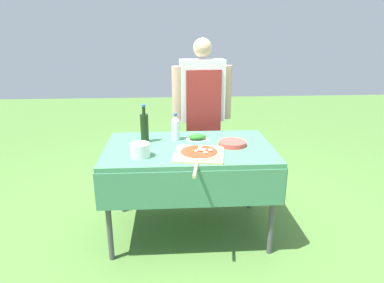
# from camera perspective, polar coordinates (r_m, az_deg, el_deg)

# --- Properties ---
(ground_plane) EXTENTS (12.00, 12.00, 0.00)m
(ground_plane) POSITION_cam_1_polar(r_m,az_deg,el_deg) (3.07, -0.50, -14.46)
(ground_plane) COLOR #517F38
(prep_table) EXTENTS (1.35, 0.85, 0.77)m
(prep_table) POSITION_cam_1_polar(r_m,az_deg,el_deg) (2.76, -0.54, -2.39)
(prep_table) COLOR #478960
(prep_table) RESTS_ON ground
(person_cook) EXTENTS (0.59, 0.23, 1.58)m
(person_cook) POSITION_cam_1_polar(r_m,az_deg,el_deg) (3.42, 1.67, 5.98)
(person_cook) COLOR #4C4C51
(person_cook) RESTS_ON ground
(pizza_on_peel) EXTENTS (0.42, 0.63, 0.05)m
(pizza_on_peel) POSITION_cam_1_polar(r_m,az_deg,el_deg) (2.54, 1.17, -2.03)
(pizza_on_peel) COLOR #D1B27F
(pizza_on_peel) RESTS_ON prep_table
(oil_bottle) EXTENTS (0.07, 0.07, 0.32)m
(oil_bottle) POSITION_cam_1_polar(r_m,az_deg,el_deg) (2.83, -7.93, 2.35)
(oil_bottle) COLOR black
(oil_bottle) RESTS_ON prep_table
(water_bottle) EXTENTS (0.07, 0.07, 0.23)m
(water_bottle) POSITION_cam_1_polar(r_m,az_deg,el_deg) (2.87, -2.76, 2.34)
(water_bottle) COLOR silver
(water_bottle) RESTS_ON prep_table
(herb_container) EXTENTS (0.20, 0.14, 0.05)m
(herb_container) POSITION_cam_1_polar(r_m,az_deg,el_deg) (2.88, 0.91, 0.69)
(herb_container) COLOR silver
(herb_container) RESTS_ON prep_table
(mixing_tub) EXTENTS (0.15, 0.15, 0.10)m
(mixing_tub) POSITION_cam_1_polar(r_m,az_deg,el_deg) (2.53, -8.64, -1.41)
(mixing_tub) COLOR silver
(mixing_tub) RESTS_ON prep_table
(plate_stack) EXTENTS (0.22, 0.22, 0.03)m
(plate_stack) POSITION_cam_1_polar(r_m,az_deg,el_deg) (2.77, 6.75, -0.31)
(plate_stack) COLOR #DB4C42
(plate_stack) RESTS_ON prep_table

